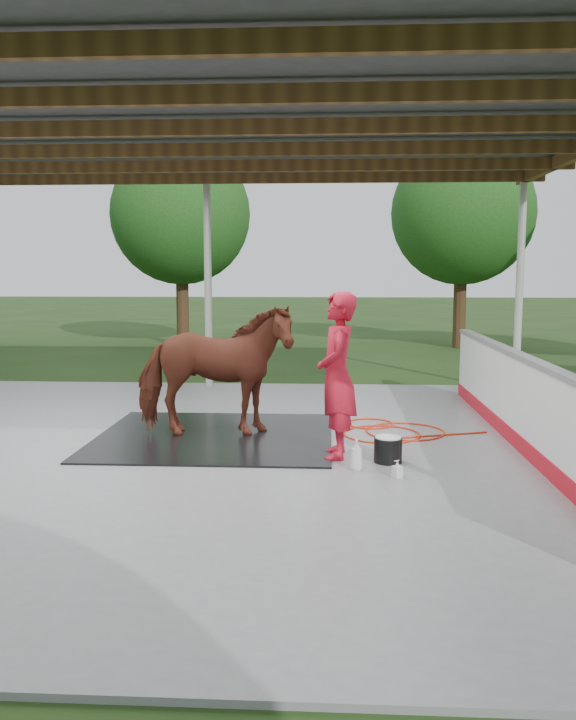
# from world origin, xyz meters

# --- Properties ---
(ground) EXTENTS (100.00, 100.00, 0.00)m
(ground) POSITION_xyz_m (0.00, 0.00, 0.00)
(ground) COLOR #1E3814
(concrete_slab) EXTENTS (12.00, 10.00, 0.05)m
(concrete_slab) POSITION_xyz_m (0.00, 0.00, 0.03)
(concrete_slab) COLOR slate
(concrete_slab) RESTS_ON ground
(pavilion_structure) EXTENTS (12.60, 10.60, 4.05)m
(pavilion_structure) POSITION_xyz_m (0.00, -0.00, 3.97)
(pavilion_structure) COLOR beige
(pavilion_structure) RESTS_ON ground
(dasher_board) EXTENTS (0.16, 8.00, 1.15)m
(dasher_board) POSITION_xyz_m (4.60, 0.00, 0.59)
(dasher_board) COLOR red
(dasher_board) RESTS_ON concrete_slab
(tree_belt) EXTENTS (28.00, 28.00, 5.80)m
(tree_belt) POSITION_xyz_m (0.30, 0.90, 3.79)
(tree_belt) COLOR #382314
(tree_belt) RESTS_ON ground
(rubber_mat) EXTENTS (3.04, 2.85, 0.02)m
(rubber_mat) POSITION_xyz_m (0.76, 0.62, 0.06)
(rubber_mat) COLOR black
(rubber_mat) RESTS_ON concrete_slab
(horse) EXTENTS (2.11, 1.12, 1.71)m
(horse) POSITION_xyz_m (0.76, 0.62, 0.93)
(horse) COLOR maroon
(horse) RESTS_ON rubber_mat
(handler) EXTENTS (0.46, 0.70, 1.92)m
(handler) POSITION_xyz_m (2.33, -0.27, 1.01)
(handler) COLOR red
(handler) RESTS_ON concrete_slab
(wash_bucket) EXTENTS (0.32, 0.32, 0.30)m
(wash_bucket) POSITION_xyz_m (2.91, -0.48, 0.20)
(wash_bucket) COLOR black
(wash_bucket) RESTS_ON concrete_slab
(soap_bottle_a) EXTENTS (0.14, 0.14, 0.34)m
(soap_bottle_a) POSITION_xyz_m (2.54, -0.83, 0.22)
(soap_bottle_a) COLOR silver
(soap_bottle_a) RESTS_ON concrete_slab
(soap_bottle_b) EXTENTS (0.12, 0.12, 0.19)m
(soap_bottle_b) POSITION_xyz_m (2.96, -1.10, 0.15)
(soap_bottle_b) COLOR #338CD8
(soap_bottle_b) RESTS_ON concrete_slab
(hose_coil) EXTENTS (1.93, 1.48, 0.02)m
(hose_coil) POSITION_xyz_m (3.08, 1.03, 0.06)
(hose_coil) COLOR red
(hose_coil) RESTS_ON concrete_slab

